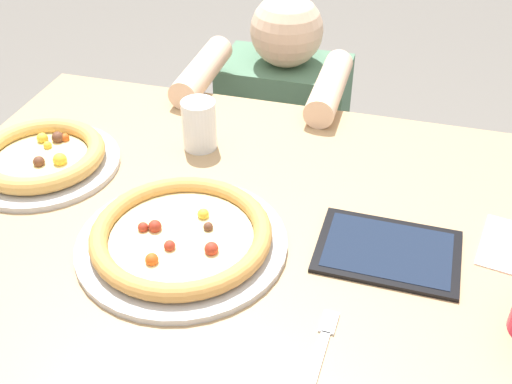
{
  "coord_description": "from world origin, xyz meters",
  "views": [
    {
      "loc": [
        0.26,
        -0.83,
        1.47
      ],
      "look_at": [
        0.01,
        0.06,
        0.78
      ],
      "focal_mm": 43.97,
      "sensor_mm": 36.0,
      "label": 1
    }
  ],
  "objects_px": {
    "water_cup_clear": "(199,124)",
    "pizza_far": "(42,157)",
    "pizza_near": "(182,237)",
    "fork": "(319,357)",
    "diner_seated": "(282,154)",
    "tablet": "(388,251)"
  },
  "relations": [
    {
      "from": "pizza_far",
      "to": "fork",
      "type": "bearing_deg",
      "value": -27.22
    },
    {
      "from": "water_cup_clear",
      "to": "tablet",
      "type": "distance_m",
      "value": 0.48
    },
    {
      "from": "fork",
      "to": "tablet",
      "type": "xyz_separation_m",
      "value": [
        0.07,
        0.25,
        0.0
      ]
    },
    {
      "from": "fork",
      "to": "tablet",
      "type": "bearing_deg",
      "value": 74.04
    },
    {
      "from": "water_cup_clear",
      "to": "diner_seated",
      "type": "bearing_deg",
      "value": 82.32
    },
    {
      "from": "pizza_near",
      "to": "water_cup_clear",
      "type": "height_order",
      "value": "water_cup_clear"
    },
    {
      "from": "pizza_near",
      "to": "fork",
      "type": "height_order",
      "value": "pizza_near"
    },
    {
      "from": "tablet",
      "to": "diner_seated",
      "type": "bearing_deg",
      "value": 115.87
    },
    {
      "from": "water_cup_clear",
      "to": "pizza_far",
      "type": "bearing_deg",
      "value": -151.01
    },
    {
      "from": "pizza_near",
      "to": "fork",
      "type": "distance_m",
      "value": 0.32
    },
    {
      "from": "pizza_far",
      "to": "diner_seated",
      "type": "distance_m",
      "value": 0.82
    },
    {
      "from": "fork",
      "to": "diner_seated",
      "type": "height_order",
      "value": "diner_seated"
    },
    {
      "from": "pizza_far",
      "to": "water_cup_clear",
      "type": "height_order",
      "value": "water_cup_clear"
    },
    {
      "from": "diner_seated",
      "to": "fork",
      "type": "bearing_deg",
      "value": -73.91
    },
    {
      "from": "pizza_far",
      "to": "tablet",
      "type": "xyz_separation_m",
      "value": [
        0.7,
        -0.08,
        -0.02
      ]
    },
    {
      "from": "pizza_near",
      "to": "tablet",
      "type": "distance_m",
      "value": 0.35
    },
    {
      "from": "pizza_near",
      "to": "pizza_far",
      "type": "distance_m",
      "value": 0.39
    },
    {
      "from": "fork",
      "to": "diner_seated",
      "type": "relative_size",
      "value": 0.22
    },
    {
      "from": "water_cup_clear",
      "to": "diner_seated",
      "type": "xyz_separation_m",
      "value": [
        0.07,
        0.5,
        -0.38
      ]
    },
    {
      "from": "water_cup_clear",
      "to": "diner_seated",
      "type": "distance_m",
      "value": 0.63
    },
    {
      "from": "tablet",
      "to": "pizza_far",
      "type": "bearing_deg",
      "value": 173.86
    },
    {
      "from": "fork",
      "to": "diner_seated",
      "type": "bearing_deg",
      "value": 106.09
    }
  ]
}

